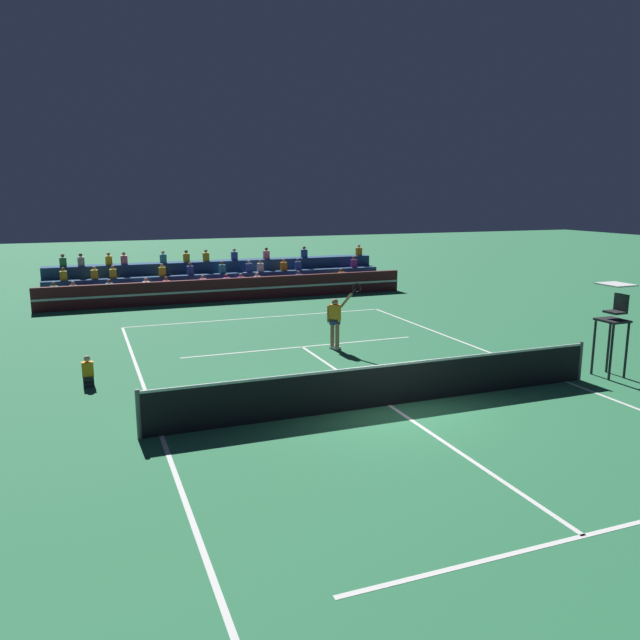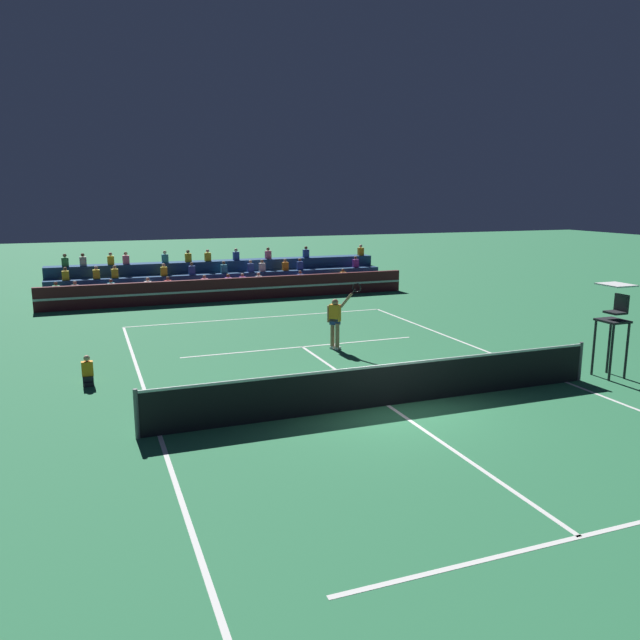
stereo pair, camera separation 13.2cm
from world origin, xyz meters
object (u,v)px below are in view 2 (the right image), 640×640
tennis_player (336,320)px  umpire_chair (614,318)px  ball_kid_courtside (88,374)px  tennis_ball (357,395)px

tennis_player → umpire_chair: bearing=-43.3°
ball_kid_courtside → tennis_player: bearing=9.8°
tennis_player → tennis_ball: 5.09m
umpire_chair → tennis_ball: bearing=172.9°
umpire_chair → ball_kid_courtside: bearing=162.5°
umpire_chair → ball_kid_courtside: umpire_chair is taller
tennis_ball → tennis_player: bearing=74.3°
tennis_player → tennis_ball: (-1.35, -4.81, -0.95)m
umpire_chair → tennis_ball: umpire_chair is taller
ball_kid_courtside → tennis_player: (7.83, 1.35, 0.65)m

